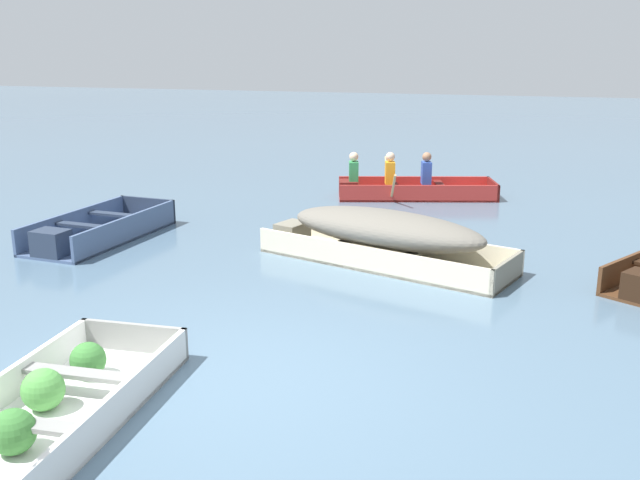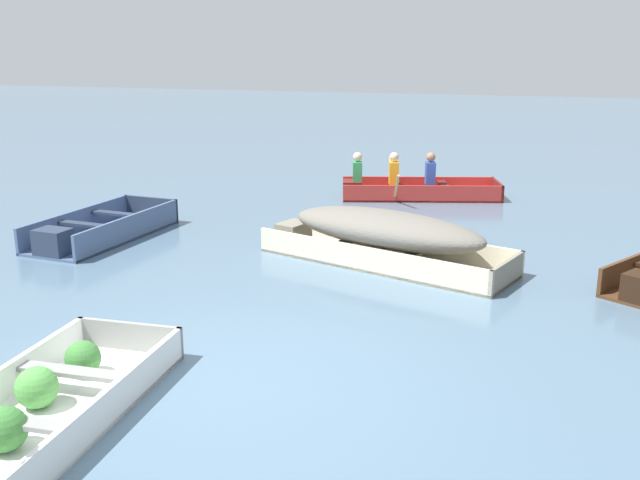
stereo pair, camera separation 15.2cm
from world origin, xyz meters
name	(u,v)px [view 2 (the right image)]	position (x,y,z in m)	size (l,w,h in m)	color
ground_plane	(229,377)	(0.00, 0.00, 0.00)	(80.00, 80.00, 0.00)	slate
dinghy_white_foreground	(37,410)	(-1.06, -1.26, 0.14)	(1.30, 2.84, 0.39)	white
skiff_cream_near_moored	(384,234)	(0.50, 3.89, 0.42)	(3.71, 2.07, 0.74)	beige
skiff_slate_blue_mid_moored	(98,231)	(-3.96, 3.67, 0.15)	(1.21, 2.63, 0.41)	#475B7F
rowboat_red_with_crew	(409,187)	(-0.05, 8.37, 0.21)	(3.23, 2.16, 0.90)	#AD2D28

